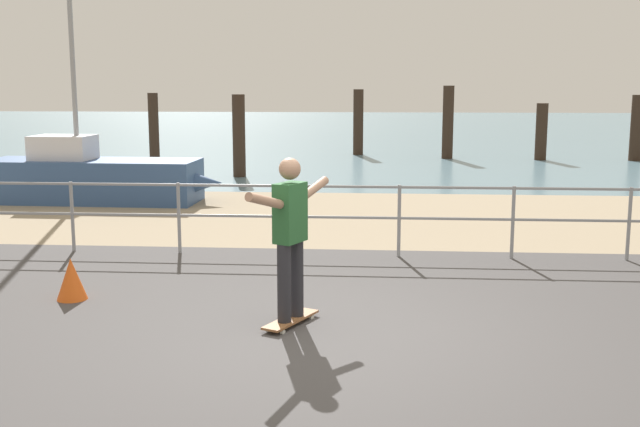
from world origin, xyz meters
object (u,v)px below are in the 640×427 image
(skateboard, at_px, (291,320))
(traffic_cone, at_px, (71,280))
(skateboarder, at_px, (290,229))
(sailboat, at_px, (100,178))

(skateboard, bearing_deg, traffic_cone, 164.12)
(skateboard, bearing_deg, skateboarder, -18.43)
(skateboarder, bearing_deg, sailboat, 121.63)
(sailboat, xyz_separation_m, skateboarder, (4.90, -7.96, 0.49))
(skateboarder, bearing_deg, traffic_cone, 164.12)
(skateboarder, bearing_deg, skateboard, 161.57)
(skateboarder, xyz_separation_m, traffic_cone, (-2.60, 0.74, -0.77))
(traffic_cone, bearing_deg, sailboat, 107.68)
(sailboat, relative_size, traffic_cone, 11.65)
(sailboat, distance_m, skateboarder, 9.36)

